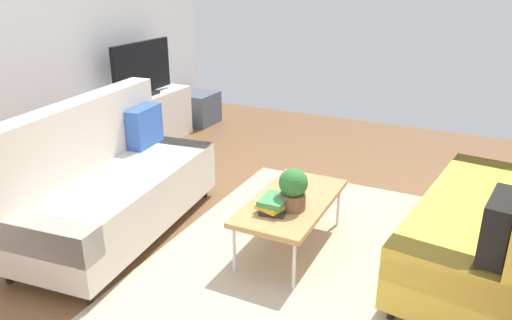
{
  "coord_description": "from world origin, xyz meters",
  "views": [
    {
      "loc": [
        -3.0,
        -1.31,
        2.06
      ],
      "look_at": [
        0.24,
        0.28,
        0.65
      ],
      "focal_mm": 34.35,
      "sensor_mm": 36.0,
      "label": 1
    }
  ],
  "objects_px": {
    "couch_beige": "(111,183)",
    "tv_console": "(145,121)",
    "coffee_table": "(291,203)",
    "vase_0": "(106,99)",
    "potted_plant": "(293,189)",
    "couch_green": "(497,221)",
    "bottle_0": "(129,95)",
    "tv": "(142,70)",
    "bottle_1": "(135,93)",
    "storage_trunk": "(200,108)",
    "vase_1": "(115,97)",
    "table_book_0": "(274,208)"
  },
  "relations": [
    {
      "from": "couch_beige",
      "to": "tv",
      "type": "xyz_separation_m",
      "value": [
        1.85,
        1.09,
        0.51
      ]
    },
    {
      "from": "tv_console",
      "to": "potted_plant",
      "type": "relative_size",
      "value": 4.48
    },
    {
      "from": "potted_plant",
      "to": "bottle_1",
      "type": "bearing_deg",
      "value": 61.39
    },
    {
      "from": "bottle_1",
      "to": "vase_1",
      "type": "bearing_deg",
      "value": 159.88
    },
    {
      "from": "couch_beige",
      "to": "vase_1",
      "type": "height_order",
      "value": "couch_beige"
    },
    {
      "from": "couch_green",
      "to": "bottle_0",
      "type": "distance_m",
      "value": 4.02
    },
    {
      "from": "vase_0",
      "to": "bottle_1",
      "type": "distance_m",
      "value": 0.4
    },
    {
      "from": "tv_console",
      "to": "potted_plant",
      "type": "distance_m",
      "value": 3.05
    },
    {
      "from": "vase_0",
      "to": "bottle_0",
      "type": "bearing_deg",
      "value": -17.6
    },
    {
      "from": "coffee_table",
      "to": "bottle_1",
      "type": "height_order",
      "value": "bottle_1"
    },
    {
      "from": "coffee_table",
      "to": "bottle_1",
      "type": "bearing_deg",
      "value": 63.15
    },
    {
      "from": "vase_1",
      "to": "couch_green",
      "type": "bearing_deg",
      "value": -100.46
    },
    {
      "from": "coffee_table",
      "to": "potted_plant",
      "type": "xyz_separation_m",
      "value": [
        -0.13,
        -0.06,
        0.19
      ]
    },
    {
      "from": "potted_plant",
      "to": "vase_0",
      "type": "relative_size",
      "value": 1.84
    },
    {
      "from": "coffee_table",
      "to": "table_book_0",
      "type": "height_order",
      "value": "table_book_0"
    },
    {
      "from": "bottle_1",
      "to": "coffee_table",
      "type": "bearing_deg",
      "value": -116.85
    },
    {
      "from": "couch_beige",
      "to": "tv_console",
      "type": "relative_size",
      "value": 1.41
    },
    {
      "from": "tv",
      "to": "storage_trunk",
      "type": "bearing_deg",
      "value": -4.16
    },
    {
      "from": "table_book_0",
      "to": "potted_plant",
      "type": "bearing_deg",
      "value": -52.44
    },
    {
      "from": "coffee_table",
      "to": "tv",
      "type": "bearing_deg",
      "value": 59.96
    },
    {
      "from": "couch_beige",
      "to": "potted_plant",
      "type": "relative_size",
      "value": 6.33
    },
    {
      "from": "tv_console",
      "to": "storage_trunk",
      "type": "distance_m",
      "value": 1.11
    },
    {
      "from": "tv",
      "to": "vase_0",
      "type": "distance_m",
      "value": 0.63
    },
    {
      "from": "bottle_1",
      "to": "tv_console",
      "type": "bearing_deg",
      "value": 11.8
    },
    {
      "from": "bottle_1",
      "to": "vase_0",
      "type": "bearing_deg",
      "value": 166.96
    },
    {
      "from": "couch_beige",
      "to": "bottle_0",
      "type": "xyz_separation_m",
      "value": [
        1.55,
        1.07,
        0.27
      ]
    },
    {
      "from": "tv_console",
      "to": "couch_beige",
      "type": "bearing_deg",
      "value": -148.96
    },
    {
      "from": "potted_plant",
      "to": "couch_beige",
      "type": "bearing_deg",
      "value": 99.96
    },
    {
      "from": "coffee_table",
      "to": "table_book_0",
      "type": "bearing_deg",
      "value": 167.81
    },
    {
      "from": "coffee_table",
      "to": "vase_0",
      "type": "relative_size",
      "value": 6.47
    },
    {
      "from": "couch_green",
      "to": "storage_trunk",
      "type": "distance_m",
      "value": 4.48
    },
    {
      "from": "couch_green",
      "to": "bottle_1",
      "type": "relative_size",
      "value": 12.27
    },
    {
      "from": "tv_console",
      "to": "vase_1",
      "type": "bearing_deg",
      "value": 173.47
    },
    {
      "from": "couch_green",
      "to": "tv_console",
      "type": "xyz_separation_m",
      "value": [
        1.18,
        3.95,
        -0.12
      ]
    },
    {
      "from": "coffee_table",
      "to": "couch_beige",
      "type": "bearing_deg",
      "value": 105.49
    },
    {
      "from": "couch_green",
      "to": "vase_1",
      "type": "distance_m",
      "value": 4.08
    },
    {
      "from": "potted_plant",
      "to": "table_book_0",
      "type": "xyz_separation_m",
      "value": [
        -0.09,
        0.11,
        -0.15
      ]
    },
    {
      "from": "vase_0",
      "to": "tv",
      "type": "bearing_deg",
      "value": -6.88
    },
    {
      "from": "vase_1",
      "to": "tv_console",
      "type": "bearing_deg",
      "value": -6.53
    },
    {
      "from": "tv",
      "to": "bottle_0",
      "type": "distance_m",
      "value": 0.38
    },
    {
      "from": "table_book_0",
      "to": "bottle_1",
      "type": "height_order",
      "value": "bottle_1"
    },
    {
      "from": "storage_trunk",
      "to": "vase_0",
      "type": "xyz_separation_m",
      "value": [
        -1.68,
        0.15,
        0.5
      ]
    },
    {
      "from": "couch_green",
      "to": "potted_plant",
      "type": "height_order",
      "value": "couch_green"
    },
    {
      "from": "storage_trunk",
      "to": "bottle_1",
      "type": "distance_m",
      "value": 1.39
    },
    {
      "from": "table_book_0",
      "to": "vase_1",
      "type": "height_order",
      "value": "vase_1"
    },
    {
      "from": "couch_beige",
      "to": "coffee_table",
      "type": "xyz_separation_m",
      "value": [
        0.39,
        -1.42,
        -0.05
      ]
    },
    {
      "from": "table_book_0",
      "to": "vase_1",
      "type": "distance_m",
      "value": 2.83
    },
    {
      "from": "couch_beige",
      "to": "bottle_1",
      "type": "relative_size",
      "value": 12.15
    },
    {
      "from": "couch_green",
      "to": "coffee_table",
      "type": "relative_size",
      "value": 1.81
    },
    {
      "from": "potted_plant",
      "to": "table_book_0",
      "type": "relative_size",
      "value": 1.3
    }
  ]
}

